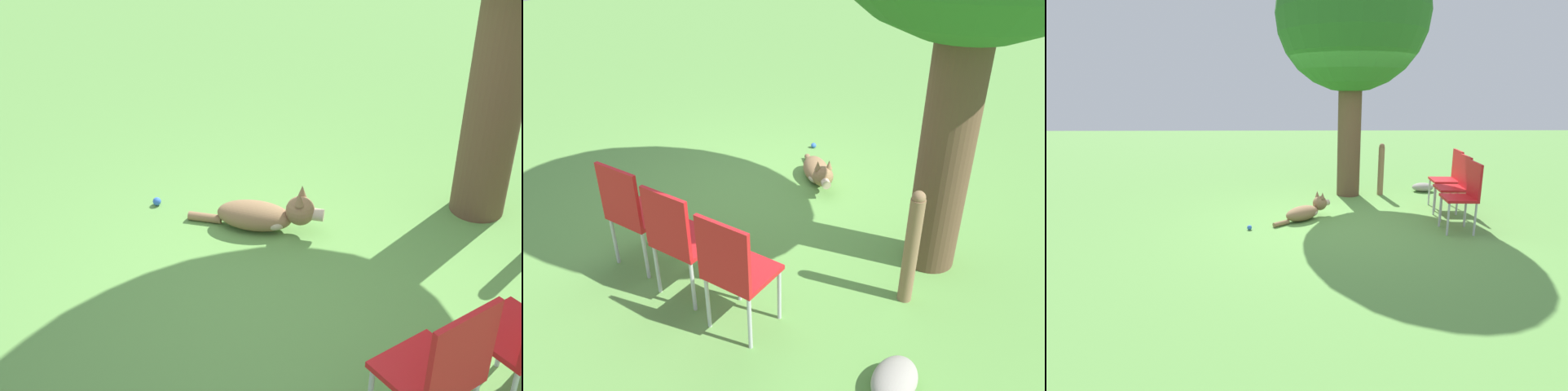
{
  "view_description": "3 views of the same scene",
  "coord_description": "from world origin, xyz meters",
  "views": [
    {
      "loc": [
        3.07,
        -2.88,
        3.12
      ],
      "look_at": [
        -0.63,
        -0.07,
        0.34
      ],
      "focal_mm": 50.0,
      "sensor_mm": 36.0,
      "label": 1
    },
    {
      "loc": [
        3.94,
        2.32,
        2.7
      ],
      "look_at": [
        0.68,
        0.35,
        0.56
      ],
      "focal_mm": 35.0,
      "sensor_mm": 36.0,
      "label": 2
    },
    {
      "loc": [
        -0.73,
        -5.98,
        1.89
      ],
      "look_at": [
        -0.65,
        -0.18,
        0.42
      ],
      "focal_mm": 28.0,
      "sensor_mm": 36.0,
      "label": 3
    }
  ],
  "objects": [
    {
      "name": "oak_tree",
      "position": [
        0.15,
        1.52,
        3.17
      ],
      "size": [
        2.66,
        2.66,
        4.55
      ],
      "color": "brown",
      "rests_on": "ground_plane"
    },
    {
      "name": "dog",
      "position": [
        -0.65,
        -0.01,
        0.13
      ],
      "size": [
        0.88,
        0.75,
        0.39
      ],
      "rotation": [
        0.0,
        0.0,
        0.69
      ],
      "color": "olive",
      "rests_on": "ground_plane"
    },
    {
      "name": "red_chair_1",
      "position": [
        1.63,
        -0.01,
        0.57
      ],
      "size": [
        0.44,
        0.46,
        0.98
      ],
      "rotation": [
        0.0,
        0.0,
        3.1
      ],
      "color": "red",
      "rests_on": "ground_plane"
    },
    {
      "name": "red_chair_0",
      "position": [
        1.52,
        -0.6,
        0.57
      ],
      "size": [
        0.44,
        0.46,
        0.98
      ],
      "rotation": [
        0.0,
        0.0,
        3.1
      ],
      "color": "red",
      "rests_on": "ground_plane"
    },
    {
      "name": "ground_plane",
      "position": [
        0.0,
        0.0,
        0.0
      ],
      "size": [
        30.0,
        30.0,
        0.0
      ],
      "primitive_type": "plane",
      "color": "#609947"
    },
    {
      "name": "tennis_ball",
      "position": [
        -1.47,
        -0.5,
        0.03
      ],
      "size": [
        0.07,
        0.07,
        0.07
      ],
      "color": "blue",
      "rests_on": "ground_plane"
    },
    {
      "name": "garden_rock",
      "position": [
        1.65,
        1.76,
        0.09
      ],
      "size": [
        0.41,
        0.28,
        0.17
      ],
      "color": "gray",
      "rests_on": "ground_plane"
    },
    {
      "name": "fence_post",
      "position": [
        0.77,
        1.52,
        0.49
      ],
      "size": [
        0.11,
        0.11,
        0.98
      ],
      "color": "#846647",
      "rests_on": "ground_plane"
    },
    {
      "name": "red_chair_2",
      "position": [
        1.73,
        0.58,
        0.57
      ],
      "size": [
        0.44,
        0.46,
        0.98
      ],
      "rotation": [
        0.0,
        0.0,
        3.1
      ],
      "color": "red",
      "rests_on": "ground_plane"
    }
  ]
}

